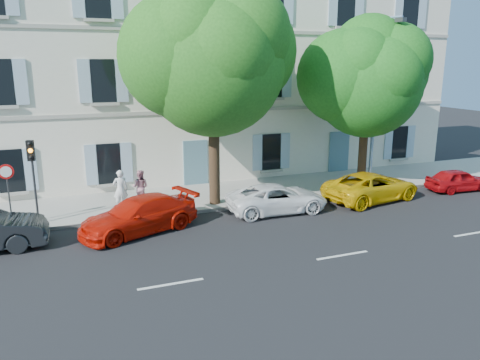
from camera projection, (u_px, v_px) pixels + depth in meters
name	position (u px, v px, depth m)	size (l,w,h in m)	color
ground	(290.00, 220.00, 19.70)	(90.00, 90.00, 0.00)	black
sidewalk	(250.00, 192.00, 23.71)	(36.00, 4.50, 0.15)	#A09E96
kerb	(267.00, 203.00, 21.75)	(36.00, 0.16, 0.16)	#9E998E
building	(213.00, 70.00, 27.46)	(28.00, 7.00, 12.00)	silver
car_red_coupe	(139.00, 215.00, 18.15)	(1.93, 4.74, 1.38)	red
car_white_coupe	(277.00, 198.00, 20.62)	(2.07, 4.48, 1.25)	white
car_yellow_supercar	(372.00, 187.00, 22.36)	(2.26, 4.91, 1.36)	#D9A909
car_red_hatchback	(458.00, 180.00, 24.04)	(1.36, 3.38, 1.15)	#A70A0E
tree_left	(213.00, 65.00, 20.01)	(6.22, 6.22, 9.64)	#3A2819
tree_right	(367.00, 83.00, 23.00)	(5.37, 5.37, 8.27)	#3A2819
traffic_light	(32.00, 164.00, 18.16)	(0.30, 0.38, 3.40)	#383A3D
road_sign	(7.00, 182.00, 18.06)	(0.58, 0.09, 2.51)	#383A3D
street_lamp	(377.00, 95.00, 23.13)	(0.32, 1.79, 8.37)	#7293BF
pedestrian_a	(121.00, 189.00, 20.55)	(0.64, 0.42, 1.75)	silver
pedestrian_b	(140.00, 187.00, 21.24)	(0.77, 0.60, 1.59)	#C17B8B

